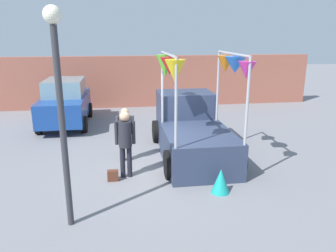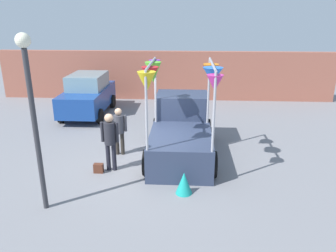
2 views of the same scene
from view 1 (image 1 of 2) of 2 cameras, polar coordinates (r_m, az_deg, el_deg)
name	(u,v)px [view 1 (image 1 of 2)]	position (r m, az deg, el deg)	size (l,w,h in m)	color
ground_plane	(162,168)	(9.37, -1.06, -7.24)	(60.00, 60.00, 0.00)	slate
vendor_truck	(191,126)	(10.18, 4.01, -0.02)	(2.41, 4.09, 3.18)	#2D3851
parked_car	(65,102)	(14.18, -17.43, 3.98)	(1.88, 4.00, 1.88)	navy
person_customer	(125,138)	(8.49, -7.47, -2.07)	(0.53, 0.34, 1.78)	black
person_vendor	(125,129)	(9.65, -7.45, -0.60)	(0.53, 0.34, 1.61)	#2D2823
handbag	(113,176)	(8.64, -9.56, -8.51)	(0.28, 0.16, 0.28)	#592D1E
street_lamp	(59,91)	(6.16, -18.42, 5.79)	(0.32, 0.32, 4.13)	#333338
brick_boundary_wall	(141,81)	(17.05, -4.72, 7.73)	(18.00, 0.36, 2.60)	#9E5947
folded_kite_bundle_teal	(221,181)	(7.97, 9.17, -9.40)	(0.44, 0.44, 0.60)	teal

